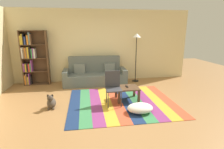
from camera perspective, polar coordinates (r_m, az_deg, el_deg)
ground_plane at (r=4.74m, az=0.53°, el=-9.93°), size 14.00×14.00×0.00m
back_wall at (r=6.88m, az=-2.99°, el=9.29°), size 6.80×0.10×2.70m
rug at (r=4.93m, az=3.17°, el=-8.92°), size 2.86×2.45×0.01m
couch at (r=6.50m, az=-5.52°, el=-0.12°), size 2.26×0.80×1.00m
bookshelf at (r=6.90m, az=-24.60°, el=5.01°), size 0.90×0.28×1.94m
coffee_table at (r=4.98m, az=4.93°, el=-4.88°), size 0.63×0.54×0.38m
pouf at (r=4.35m, az=9.11°, el=-10.70°), size 0.62×0.47×0.22m
dog at (r=4.77m, az=-19.14°, el=-8.51°), size 0.22×0.35×0.40m
standing_lamp at (r=6.68m, az=7.97°, el=10.51°), size 0.32×0.32×1.82m
tv_remote at (r=4.98m, az=4.83°, el=-3.91°), size 0.06×0.15×0.02m
folding_chair at (r=4.63m, az=0.37°, el=-3.45°), size 0.40×0.40×0.90m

